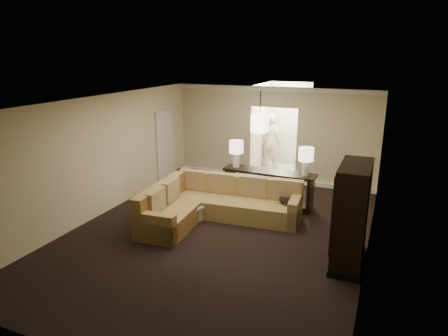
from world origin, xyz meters
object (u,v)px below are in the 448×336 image
at_px(armoire, 351,217).
at_px(console_table, 269,185).
at_px(coffee_table, 193,208).
at_px(sectional_sofa, 213,204).
at_px(person, 271,138).
at_px(drink_table, 288,205).

bearing_deg(armoire, console_table, 134.54).
distance_m(coffee_table, armoire, 3.82).
height_order(sectional_sofa, armoire, armoire).
height_order(sectional_sofa, person, person).
bearing_deg(armoire, person, 119.56).
relative_size(sectional_sofa, coffee_table, 2.90).
bearing_deg(sectional_sofa, console_table, 52.87).
xyz_separation_m(sectional_sofa, person, (-0.05, 4.71, 0.63)).
distance_m(coffee_table, person, 4.74).
relative_size(drink_table, person, 0.27).
height_order(coffee_table, armoire, armoire).
height_order(coffee_table, console_table, console_table).
height_order(console_table, person, person).
relative_size(armoire, drink_table, 3.44).
distance_m(armoire, person, 6.37).
bearing_deg(drink_table, armoire, -43.94).
height_order(armoire, drink_table, armoire).
height_order(console_table, armoire, armoire).
relative_size(coffee_table, armoire, 0.58).
xyz_separation_m(coffee_table, console_table, (1.45, 1.33, 0.35)).
relative_size(coffee_table, console_table, 0.47).
bearing_deg(console_table, drink_table, -46.59).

